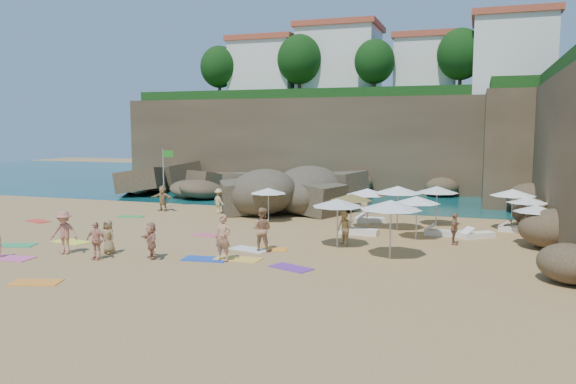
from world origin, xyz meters
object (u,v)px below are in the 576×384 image
(rock_outcrop, at_px, (286,212))
(parasol_1, at_px, (398,190))
(parasol_2, at_px, (437,189))
(person_stand_3, at_px, (454,229))
(person_stand_5, at_px, (163,198))
(person_stand_2, at_px, (219,201))
(person_stand_4, at_px, (365,207))
(flag_pole, at_px, (165,170))
(lounger_0, at_px, (370,220))
(parasol_0, at_px, (268,191))
(person_stand_1, at_px, (262,229))

(rock_outcrop, xyz_separation_m, parasol_1, (7.74, -4.35, 2.17))
(parasol_2, height_order, person_stand_3, parasol_2)
(person_stand_3, height_order, person_stand_5, person_stand_5)
(rock_outcrop, relative_size, person_stand_2, 4.56)
(person_stand_4, bearing_deg, person_stand_5, -122.51)
(parasol_2, bearing_deg, person_stand_4, 171.89)
(flag_pole, relative_size, person_stand_4, 2.61)
(parasol_1, distance_m, person_stand_4, 3.72)
(parasol_1, distance_m, lounger_0, 3.31)
(lounger_0, bearing_deg, flag_pole, 145.77)
(lounger_0, height_order, person_stand_3, person_stand_3)
(person_stand_5, bearing_deg, flag_pole, 114.95)
(person_stand_3, bearing_deg, lounger_0, 49.05)
(person_stand_2, distance_m, person_stand_5, 4.01)
(parasol_2, bearing_deg, lounger_0, -178.02)
(parasol_0, distance_m, person_stand_4, 5.81)
(rock_outcrop, bearing_deg, parasol_1, -29.31)
(person_stand_1, relative_size, person_stand_5, 1.14)
(parasol_1, bearing_deg, parasol_2, 47.11)
(parasol_1, xyz_separation_m, lounger_0, (-1.80, 1.90, -2.04))
(parasol_1, xyz_separation_m, parasol_2, (1.88, 2.03, -0.13))
(parasol_0, relative_size, person_stand_3, 1.40)
(parasol_1, xyz_separation_m, person_stand_2, (-11.50, 2.14, -1.36))
(lounger_0, xyz_separation_m, person_stand_1, (-3.19, -9.00, 0.84))
(parasol_1, bearing_deg, rock_outcrop, 150.69)
(lounger_0, bearing_deg, person_stand_2, 150.13)
(parasol_2, xyz_separation_m, person_stand_4, (-4.13, 0.59, -1.26))
(person_stand_1, bearing_deg, person_stand_4, -109.16)
(parasol_1, bearing_deg, lounger_0, 133.39)
(parasol_0, height_order, parasol_2, parasol_2)
(rock_outcrop, bearing_deg, parasol_2, -13.54)
(person_stand_3, bearing_deg, rock_outcrop, 60.14)
(parasol_1, xyz_separation_m, person_stand_1, (-4.98, -7.10, -1.20))
(person_stand_4, bearing_deg, parasol_0, -100.11)
(person_stand_5, bearing_deg, parasol_1, -5.41)
(parasol_2, bearing_deg, person_stand_2, 179.52)
(parasol_0, xyz_separation_m, person_stand_5, (-8.09, 1.82, -0.97))
(parasol_0, xyz_separation_m, parasol_1, (7.42, -0.20, 0.35))
(rock_outcrop, bearing_deg, person_stand_1, -76.45)
(rock_outcrop, height_order, flag_pole, flag_pole)
(flag_pole, bearing_deg, person_stand_1, -43.29)
(rock_outcrop, xyz_separation_m, parasol_0, (0.32, -4.14, 1.82))
(person_stand_2, bearing_deg, rock_outcrop, -115.96)
(person_stand_4, bearing_deg, rock_outcrop, -142.55)
(flag_pole, xyz_separation_m, lounger_0, (14.28, -1.44, -2.43))
(person_stand_1, relative_size, person_stand_3, 1.30)
(parasol_1, relative_size, parasol_2, 1.07)
(flag_pole, relative_size, person_stand_5, 2.36)
(parasol_1, distance_m, person_stand_1, 8.76)
(person_stand_4, height_order, person_stand_5, person_stand_5)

